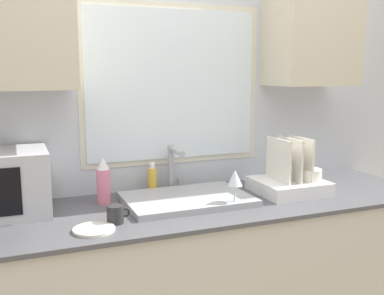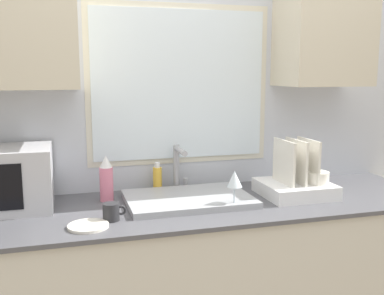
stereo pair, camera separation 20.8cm
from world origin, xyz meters
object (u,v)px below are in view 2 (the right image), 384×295
at_px(dish_rack, 297,183).
at_px(wine_glass, 234,180).
at_px(mug_near_sink, 112,212).
at_px(faucet, 178,164).
at_px(spray_bottle, 106,179).
at_px(soap_bottle, 157,179).

distance_m(dish_rack, wine_glass, 0.41).
bearing_deg(wine_glass, mug_near_sink, -179.01).
relative_size(faucet, spray_bottle, 1.07).
bearing_deg(dish_rack, faucet, 155.50).
height_order(faucet, wine_glass, faucet).
bearing_deg(wine_glass, faucet, 114.24).
xyz_separation_m(faucet, dish_rack, (0.56, -0.25, -0.08)).
distance_m(faucet, mug_near_sink, 0.56).
xyz_separation_m(faucet, soap_bottle, (-0.11, 0.02, -0.08)).
height_order(faucet, soap_bottle, faucet).
bearing_deg(wine_glass, spray_bottle, 152.05).
bearing_deg(wine_glass, soap_bottle, 125.01).
height_order(spray_bottle, mug_near_sink, spray_bottle).
bearing_deg(mug_near_sink, dish_rack, 7.86).
bearing_deg(spray_bottle, dish_rack, -10.33).
bearing_deg(faucet, spray_bottle, -167.80).
relative_size(faucet, wine_glass, 1.35).
distance_m(dish_rack, spray_bottle, 0.96).
relative_size(dish_rack, spray_bottle, 1.50).
distance_m(faucet, wine_glass, 0.41).
height_order(dish_rack, soap_bottle, dish_rack).
bearing_deg(mug_near_sink, spray_bottle, 88.37).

